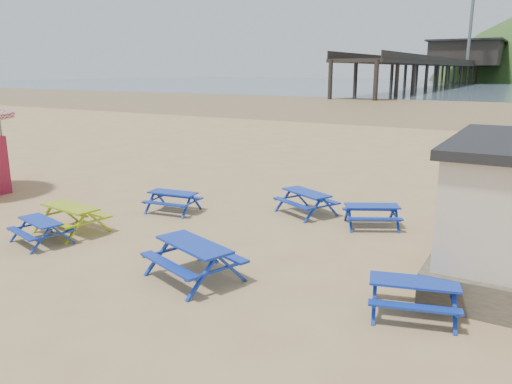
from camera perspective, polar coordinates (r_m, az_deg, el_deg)
The scene contains 10 objects.
ground at distance 14.84m, azimuth -7.29°, elevation -4.35°, with size 400.00×400.00×0.00m, color tan.
wet_sand at distance 66.89m, azimuth 22.80°, elevation 8.80°, with size 400.00×400.00×0.00m, color olive.
picnic_table_blue_a at distance 16.75m, azimuth -9.45°, elevation -1.12°, with size 1.76×1.49×0.67m.
picnic_table_blue_b at distance 16.36m, azimuth 5.76°, elevation -1.23°, with size 2.21×2.06×0.74m.
picnic_table_blue_c at distance 15.35m, azimuth 13.07°, elevation -2.68°, with size 2.00×1.88×0.67m.
picnic_table_blue_d at distance 14.79m, azimuth -23.34°, elevation -4.15°, with size 1.79×1.57×0.65m.
picnic_table_blue_e at distance 11.38m, azimuth -7.08°, elevation -7.83°, with size 2.41×2.17×0.84m.
picnic_table_blue_f at distance 10.22m, azimuth 17.49°, elevation -11.43°, with size 1.95×1.73×0.69m.
picnic_table_yellow at distance 15.39m, azimuth -20.39°, elevation -2.92°, with size 2.05×1.74×0.79m.
pier at distance 191.27m, azimuth 22.60°, elevation 13.03°, with size 24.00×220.00×39.29m.
Camera 1 is at (8.61, -11.17, 4.59)m, focal length 35.00 mm.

